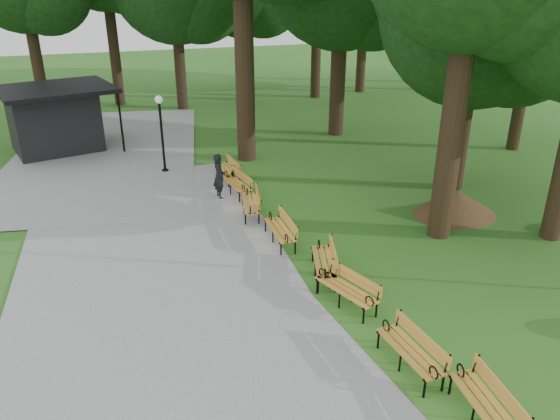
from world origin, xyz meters
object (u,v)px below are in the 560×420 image
object	(u,v)px
person	(219,176)
bench_3	(324,262)
lamp_post	(160,118)
bench_7	(228,170)
dirt_mound	(456,202)
bench_2	(346,290)
bench_1	(410,351)
bench_5	(250,203)
bench_0	(485,405)
bench_4	(280,230)
bench_6	(236,184)
lawn_tree_1	(479,10)
kiosk	(54,119)

from	to	relation	value
person	bench_3	distance (m)	6.56
lamp_post	bench_7	world-z (taller)	lamp_post
dirt_mound	bench_2	xyz separation A→B (m)	(-5.86, -3.87, -0.01)
lamp_post	bench_1	xyz separation A→B (m)	(3.27, -13.92, -1.85)
bench_2	bench_3	size ratio (longest dim) A/B	1.00
bench_2	bench_5	xyz separation A→B (m)	(-0.80, 6.01, 0.00)
lamp_post	bench_3	world-z (taller)	lamp_post
bench_3	bench_7	world-z (taller)	same
bench_5	bench_7	distance (m)	3.51
lamp_post	dirt_mound	bearing A→B (deg)	-40.16
bench_0	bench_4	world-z (taller)	same
bench_0	bench_6	world-z (taller)	same
bench_1	lawn_tree_1	distance (m)	12.66
dirt_mound	bench_4	world-z (taller)	dirt_mound
person	bench_1	world-z (taller)	person
bench_1	bench_5	size ratio (longest dim) A/B	1.00
dirt_mound	bench_0	xyz separation A→B (m)	(-5.09, -8.19, -0.01)
person	kiosk	xyz separation A→B (m)	(-5.89, 8.13, 0.63)
kiosk	lawn_tree_1	bearing A→B (deg)	-48.54
bench_1	bench_7	xyz separation A→B (m)	(-1.02, 12.08, 0.00)
bench_0	bench_5	distance (m)	10.44
bench_1	bench_7	bearing A→B (deg)	-180.00
bench_1	bench_3	world-z (taller)	same
bench_3	bench_7	xyz separation A→B (m)	(-0.78, 8.04, 0.00)
lamp_post	bench_5	distance (m)	6.07
kiosk	bench_5	xyz separation A→B (m)	(6.55, -9.99, -1.03)
bench_7	bench_5	bearing A→B (deg)	-5.00
lawn_tree_1	bench_1	bearing A→B (deg)	-129.52
person	bench_6	bearing A→B (deg)	-88.51
dirt_mound	bench_2	size ratio (longest dim) A/B	1.28
bench_0	lawn_tree_1	bearing A→B (deg)	153.61
bench_3	lawn_tree_1	distance (m)	10.52
person	bench_3	size ratio (longest dim) A/B	0.89
bench_1	dirt_mound	bearing A→B (deg)	134.10
dirt_mound	bench_7	size ratio (longest dim) A/B	1.28
lamp_post	bench_0	world-z (taller)	lamp_post
bench_6	lawn_tree_1	distance (m)	10.32
bench_7	lamp_post	bearing A→B (deg)	-133.75
bench_1	bench_0	bearing A→B (deg)	11.46
kiosk	bench_5	size ratio (longest dim) A/B	2.48
bench_0	bench_3	world-z (taller)	same
bench_6	bench_5	bearing A→B (deg)	-9.05
bench_5	bench_6	size ratio (longest dim) A/B	1.00
person	bench_1	xyz separation A→B (m)	(1.72, -10.43, -0.41)
bench_1	lawn_tree_1	world-z (taller)	lawn_tree_1
bench_2	bench_7	bearing A→B (deg)	164.84
person	lawn_tree_1	distance (m)	10.60
bench_5	dirt_mound	bearing A→B (deg)	83.71
lamp_post	bench_1	distance (m)	14.42
lamp_post	bench_2	distance (m)	11.89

